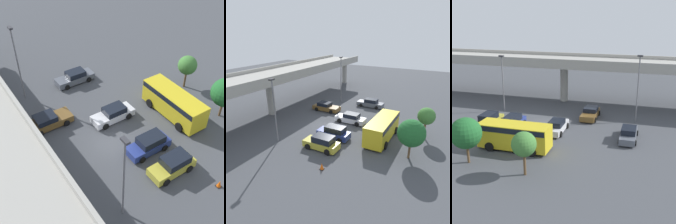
{
  "view_description": "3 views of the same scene",
  "coord_description": "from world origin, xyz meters",
  "views": [
    {
      "loc": [
        -17.94,
        11.93,
        21.8
      ],
      "look_at": [
        1.93,
        -1.3,
        2.07
      ],
      "focal_mm": 50.0,
      "sensor_mm": 36.0,
      "label": 1
    },
    {
      "loc": [
        -25.02,
        -15.19,
        13.32
      ],
      "look_at": [
        0.38,
        -1.32,
        2.45
      ],
      "focal_mm": 35.0,
      "sensor_mm": 36.0,
      "label": 2
    },
    {
      "loc": [
        13.46,
        -35.51,
        14.08
      ],
      "look_at": [
        3.22,
        -0.07,
        1.91
      ],
      "focal_mm": 50.0,
      "sensor_mm": 36.0,
      "label": 3
    }
  ],
  "objects": [
    {
      "name": "traffic_cone",
      "position": [
        -9.31,
        -4.73,
        0.33
      ],
      "size": [
        0.44,
        0.44,
        0.7
      ],
      "color": "black",
      "rests_on": "ground_plane"
    },
    {
      "name": "tree_front_centre",
      "position": [
        3.25,
        -12.71,
        2.96
      ],
      "size": [
        2.24,
        2.24,
        4.1
      ],
      "color": "brown",
      "rests_on": "ground_plane"
    },
    {
      "name": "parked_car_0",
      "position": [
        -5.84,
        -2.54,
        0.83
      ],
      "size": [
        2.01,
        4.32,
        1.74
      ],
      "rotation": [
        0.0,
        0.0,
        1.57
      ],
      "color": "gold",
      "rests_on": "ground_plane"
    },
    {
      "name": "lamp_post_mid_lot",
      "position": [
        11.79,
        4.26,
        5.06
      ],
      "size": [
        0.7,
        0.35,
        8.72
      ],
      "color": "slate",
      "rests_on": "ground_plane"
    },
    {
      "name": "shuttle_bus",
      "position": [
        0.11,
        -7.94,
        1.67
      ],
      "size": [
        7.6,
        2.75,
        2.79
      ],
      "rotation": [
        0.0,
        0.0,
        3.14
      ],
      "color": "gold",
      "rests_on": "ground_plane"
    },
    {
      "name": "parked_car_4",
      "position": [
        11.42,
        -2.14,
        0.7
      ],
      "size": [
        1.98,
        4.81,
        1.52
      ],
      "rotation": [
        0.0,
        0.0,
        1.57
      ],
      "color": "#515660",
      "rests_on": "ground_plane"
    },
    {
      "name": "lamp_post_near_aisle",
      "position": [
        -6.82,
        3.53,
        4.72
      ],
      "size": [
        0.7,
        0.35,
        8.07
      ],
      "color": "slate",
      "rests_on": "ground_plane"
    },
    {
      "name": "parked_car_3",
      "position": [
        5.77,
        4.01,
        0.68
      ],
      "size": [
        2.17,
        4.75,
        1.47
      ],
      "rotation": [
        0.0,
        0.0,
        -1.57
      ],
      "color": "brown",
      "rests_on": "ground_plane"
    },
    {
      "name": "parked_car_1",
      "position": [
        -2.68,
        -2.4,
        0.8
      ],
      "size": [
        1.97,
        4.32,
        1.69
      ],
      "rotation": [
        0.0,
        0.0,
        1.57
      ],
      "color": "navy",
      "rests_on": "ground_plane"
    },
    {
      "name": "ground_plane",
      "position": [
        0.0,
        0.0,
        0.0
      ],
      "size": [
        115.45,
        115.45,
        0.0
      ],
      "primitive_type": "plane",
      "color": "#424449"
    },
    {
      "name": "parked_car_2",
      "position": [
        2.95,
        -2.13,
        0.72
      ],
      "size": [
        1.97,
        4.67,
        1.55
      ],
      "rotation": [
        0.0,
        0.0,
        1.57
      ],
      "color": "silver",
      "rests_on": "ground_plane"
    }
  ]
}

